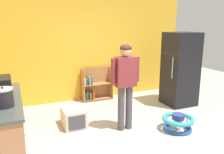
# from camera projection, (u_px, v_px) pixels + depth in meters

# --- Properties ---
(ground_plane) EXTENTS (12.00, 12.00, 0.00)m
(ground_plane) POSITION_uv_depth(u_px,v_px,m) (135.00, 134.00, 4.28)
(ground_plane) COLOR #BCB0A7
(ground_plane) RESTS_ON ground
(back_wall) EXTENTS (5.20, 0.06, 2.70)m
(back_wall) POSITION_uv_depth(u_px,v_px,m) (93.00, 48.00, 6.05)
(back_wall) COLOR gold
(back_wall) RESTS_ON ground
(kitchen_counter) EXTENTS (0.65, 1.88, 0.90)m
(kitchen_counter) POSITION_uv_depth(u_px,v_px,m) (2.00, 127.00, 3.52)
(kitchen_counter) COLOR #B2744B
(kitchen_counter) RESTS_ON ground
(refrigerator) EXTENTS (0.73, 0.68, 1.78)m
(refrigerator) POSITION_uv_depth(u_px,v_px,m) (180.00, 69.00, 5.66)
(refrigerator) COLOR black
(refrigerator) RESTS_ON ground
(bookshelf) EXTENTS (0.80, 0.28, 0.85)m
(bookshelf) POSITION_uv_depth(u_px,v_px,m) (95.00, 86.00, 6.11)
(bookshelf) COLOR #B27543
(bookshelf) RESTS_ON ground
(standing_person) EXTENTS (0.57, 0.22, 1.63)m
(standing_person) POSITION_uv_depth(u_px,v_px,m) (125.00, 79.00, 4.25)
(standing_person) COLOR #4D4A51
(standing_person) RESTS_ON ground
(baby_walker) EXTENTS (0.60, 0.60, 0.32)m
(baby_walker) POSITION_uv_depth(u_px,v_px,m) (178.00, 122.00, 4.40)
(baby_walker) COLOR #214FB2
(baby_walker) RESTS_ON ground
(pet_carrier) EXTENTS (0.42, 0.55, 0.36)m
(pet_carrier) POSITION_uv_depth(u_px,v_px,m) (74.00, 117.00, 4.56)
(pet_carrier) COLOR beige
(pet_carrier) RESTS_ON ground
(crock_pot) EXTENTS (0.26, 0.26, 0.28)m
(crock_pot) POSITION_uv_depth(u_px,v_px,m) (3.00, 98.00, 3.08)
(crock_pot) COLOR black
(crock_pot) RESTS_ON kitchen_counter
(banana_bunch) EXTENTS (0.12, 0.16, 0.04)m
(banana_bunch) POSITION_uv_depth(u_px,v_px,m) (9.00, 84.00, 4.16)
(banana_bunch) COLOR yellow
(banana_bunch) RESTS_ON kitchen_counter
(clear_bottle) EXTENTS (0.07, 0.07, 0.25)m
(clear_bottle) POSITION_uv_depth(u_px,v_px,m) (7.00, 83.00, 3.96)
(clear_bottle) COLOR silver
(clear_bottle) RESTS_ON kitchen_counter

